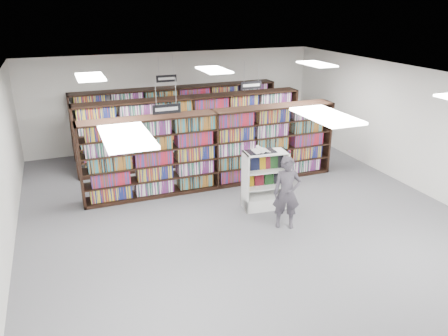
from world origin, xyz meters
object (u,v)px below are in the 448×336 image
object	(u,v)px
bookshelf_row_near	(215,150)
open_book	(261,150)
endcap_display	(264,188)
shopper	(287,193)

from	to	relation	value
bookshelf_row_near	open_book	world-z (taller)	bookshelf_row_near
bookshelf_row_near	open_book	distance (m)	1.81
bookshelf_row_near	endcap_display	world-z (taller)	bookshelf_row_near
bookshelf_row_near	open_book	size ratio (longest dim) A/B	10.05
endcap_display	shopper	size ratio (longest dim) A/B	0.88
endcap_display	shopper	xyz separation A→B (m)	(0.02, -1.09, 0.34)
endcap_display	shopper	distance (m)	1.14
bookshelf_row_near	endcap_display	bearing A→B (deg)	-68.15
endcap_display	bookshelf_row_near	bearing A→B (deg)	117.62
open_book	shopper	xyz separation A→B (m)	(0.13, -1.10, -0.65)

